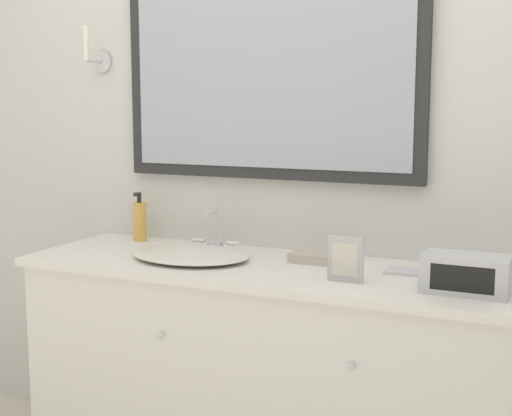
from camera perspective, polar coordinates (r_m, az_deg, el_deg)
wall_back at (r=2.72m, az=4.69°, el=5.43°), size 8.00×0.18×2.55m
vanity_counter at (r=2.61m, az=2.18°, el=-13.92°), size 1.91×0.57×0.86m
sink_basin at (r=2.61m, az=-5.15°, el=-3.66°), size 0.45×0.39×0.16m
soap_bottle at (r=2.97m, az=-9.29°, el=-1.00°), size 0.05×0.06×0.20m
appliance_box at (r=2.22m, az=16.41°, el=-5.09°), size 0.25×0.14×0.12m
picture_frame at (r=2.27m, az=7.18°, el=-4.10°), size 0.12×0.01×0.15m
hand_towel_near_sink at (r=2.57m, az=4.59°, el=-3.93°), size 0.15×0.12×0.03m
metal_tray at (r=2.44m, az=12.42°, el=-5.04°), size 0.18×0.10×0.01m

